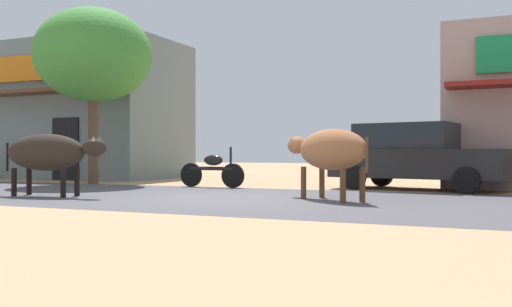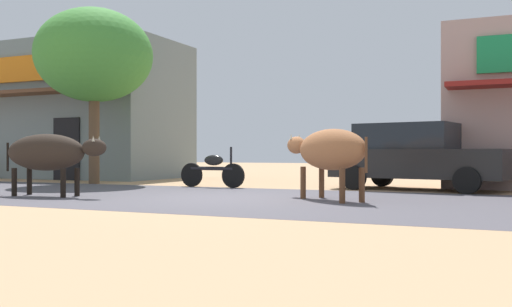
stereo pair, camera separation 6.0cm
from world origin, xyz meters
TOP-DOWN VIEW (x-y plane):
  - ground at (0.00, 0.00)m, footprint 80.00×80.00m
  - asphalt_road at (0.00, 0.00)m, footprint 72.00×6.21m
  - storefront_left_cafe at (-9.68, 6.74)m, footprint 7.89×5.10m
  - roadside_tree at (-6.00, 3.23)m, footprint 3.45×3.45m
  - parked_hatchback_car at (3.17, 4.23)m, footprint 4.43×2.58m
  - parked_motorcycle at (-1.91, 3.06)m, footprint 1.91×0.26m
  - cow_near_brown at (-3.58, -1.13)m, footprint 2.52×0.78m
  - cow_far_dark at (2.11, 0.27)m, footprint 2.24×1.85m

SIDE VIEW (x-z plane):
  - ground at x=0.00m, z-range 0.00..0.00m
  - asphalt_road at x=0.00m, z-range 0.00..0.00m
  - parked_motorcycle at x=-1.91m, z-range -0.06..1.01m
  - parked_hatchback_car at x=3.17m, z-range 0.02..1.66m
  - cow_near_brown at x=-3.58m, z-range 0.26..1.57m
  - cow_far_dark at x=2.11m, z-range 0.28..1.64m
  - storefront_left_cafe at x=-9.68m, z-range 0.01..4.95m
  - roadside_tree at x=-6.00m, z-range 1.20..6.40m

